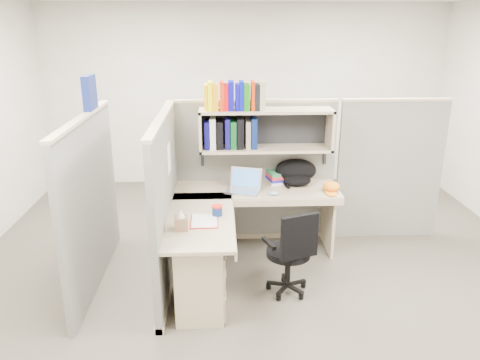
{
  "coord_description": "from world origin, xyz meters",
  "views": [
    {
      "loc": [
        -0.38,
        -4.12,
        2.42
      ],
      "look_at": [
        -0.19,
        0.25,
        0.94
      ],
      "focal_mm": 35.0,
      "sensor_mm": 36.0,
      "label": 1
    }
  ],
  "objects_px": {
    "backpack": "(296,172)",
    "snack_canister": "(217,210)",
    "laptop": "(243,181)",
    "task_chair": "(290,265)",
    "desk": "(219,251)"
  },
  "relations": [
    {
      "from": "snack_canister",
      "to": "laptop",
      "type": "bearing_deg",
      "value": 66.32
    },
    {
      "from": "desk",
      "to": "laptop",
      "type": "relative_size",
      "value": 5.2
    },
    {
      "from": "laptop",
      "to": "task_chair",
      "type": "relative_size",
      "value": 0.39
    },
    {
      "from": "desk",
      "to": "task_chair",
      "type": "height_order",
      "value": "task_chair"
    },
    {
      "from": "desk",
      "to": "task_chair",
      "type": "bearing_deg",
      "value": -3.88
    },
    {
      "from": "backpack",
      "to": "snack_canister",
      "type": "distance_m",
      "value": 1.22
    },
    {
      "from": "desk",
      "to": "laptop",
      "type": "distance_m",
      "value": 0.9
    },
    {
      "from": "task_chair",
      "to": "desk",
      "type": "bearing_deg",
      "value": 176.12
    },
    {
      "from": "task_chair",
      "to": "backpack",
      "type": "bearing_deg",
      "value": 78.89
    },
    {
      "from": "backpack",
      "to": "desk",
      "type": "bearing_deg",
      "value": -125.46
    },
    {
      "from": "snack_canister",
      "to": "task_chair",
      "type": "xyz_separation_m",
      "value": [
        0.66,
        -0.19,
        -0.48
      ]
    },
    {
      "from": "laptop",
      "to": "backpack",
      "type": "height_order",
      "value": "backpack"
    },
    {
      "from": "desk",
      "to": "task_chair",
      "type": "xyz_separation_m",
      "value": [
        0.65,
        -0.04,
        -0.14
      ]
    },
    {
      "from": "laptop",
      "to": "task_chair",
      "type": "xyz_separation_m",
      "value": [
        0.39,
        -0.8,
        -0.55
      ]
    },
    {
      "from": "backpack",
      "to": "task_chair",
      "type": "xyz_separation_m",
      "value": [
        -0.2,
        -1.04,
        -0.56
      ]
    }
  ]
}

